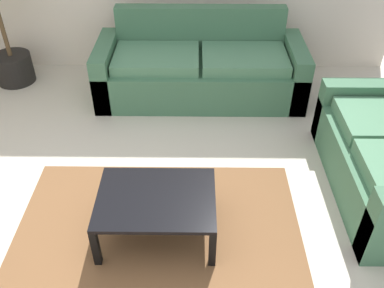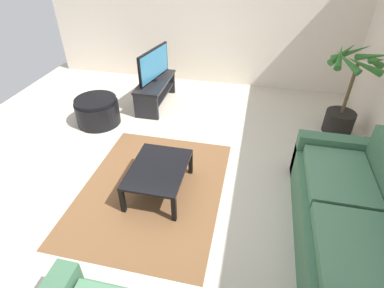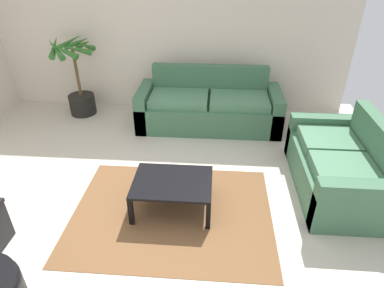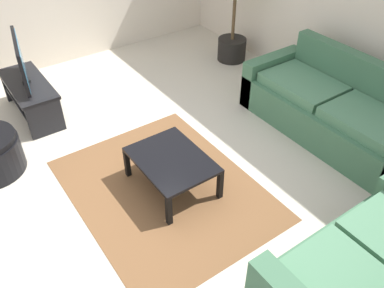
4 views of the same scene
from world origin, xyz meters
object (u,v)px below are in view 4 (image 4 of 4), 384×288
at_px(tv, 21,61).
at_px(coffee_table, 172,162).
at_px(couch_loveseat, 371,279).
at_px(potted_palm, 233,26).
at_px(couch_main, 336,112).
at_px(tv_stand, 30,94).

relative_size(tv, coffee_table, 1.05).
relative_size(couch_loveseat, potted_palm, 1.23).
bearing_deg(potted_palm, coffee_table, -50.79).
bearing_deg(couch_loveseat, tv, -163.07).
bearing_deg(couch_main, potted_palm, 173.29).
bearing_deg(potted_palm, tv_stand, -94.38).
bearing_deg(potted_palm, couch_main, -6.71).
bearing_deg(couch_main, tv_stand, -131.36).
bearing_deg(coffee_table, tv_stand, -161.02).
bearing_deg(coffee_table, couch_main, 80.90).
relative_size(couch_main, tv, 2.50).
xyz_separation_m(tv_stand, potted_palm, (0.23, 3.06, 0.25)).
xyz_separation_m(tv, coffee_table, (2.13, 0.73, -0.43)).
bearing_deg(coffee_table, potted_palm, 129.21).
height_order(couch_loveseat, tv, tv).
height_order(couch_main, coffee_table, couch_main).
xyz_separation_m(coffee_table, potted_palm, (-1.90, 2.33, 0.23)).
relative_size(tv_stand, coffee_table, 1.28).
distance_m(tv_stand, tv, 0.45).
xyz_separation_m(couch_loveseat, coffee_table, (-1.94, -0.51, 0.02)).
relative_size(couch_loveseat, tv, 1.81).
xyz_separation_m(couch_main, tv, (-2.46, -2.79, 0.45)).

